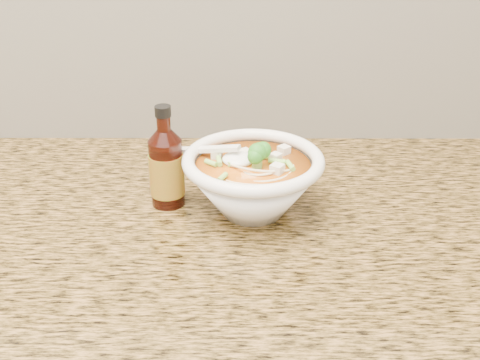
{
  "coord_description": "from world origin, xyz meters",
  "views": [
    {
      "loc": [
        0.36,
        0.88,
        1.38
      ],
      "look_at": [
        0.36,
        1.69,
        0.96
      ],
      "focal_mm": 45.0,
      "sensor_mm": 36.0,
      "label": 1
    }
  ],
  "objects": [
    {
      "name": "counter_slab",
      "position": [
        0.0,
        1.68,
        0.88
      ],
      "size": [
        4.0,
        0.68,
        0.04
      ],
      "primitive_type": "cube",
      "color": "olive",
      "rests_on": "cabinet"
    },
    {
      "name": "soup_bowl",
      "position": [
        0.38,
        1.69,
        0.95
      ],
      "size": [
        0.24,
        0.22,
        0.12
      ],
      "rotation": [
        0.0,
        0.0,
        0.02
      ],
      "color": "white",
      "rests_on": "counter_slab"
    },
    {
      "name": "hot_sauce_bottle",
      "position": [
        0.24,
        1.72,
        0.96
      ],
      "size": [
        0.07,
        0.07,
        0.17
      ],
      "rotation": [
        0.0,
        0.0,
        -0.43
      ],
      "color": "#3B0F08",
      "rests_on": "counter_slab"
    }
  ]
}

